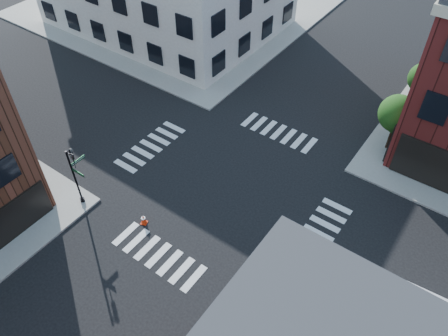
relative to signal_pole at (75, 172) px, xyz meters
The scene contains 7 objects.
ground 9.90m from the signal_pole, 44.81° to the left, with size 120.00×120.00×0.00m, color black.
sidewalk_nw 31.27m from the signal_pole, 117.29° to the left, with size 30.00×30.00×0.15m, color gray.
tree_near 21.94m from the signal_pole, 49.38° to the left, with size 2.69×2.69×4.49m.
tree_far 26.78m from the signal_pole, 57.77° to the left, with size 2.43×2.43×4.07m.
signal_pole is the anchor object (origin of this frame).
box_truck 20.34m from the signal_pole, ahead, with size 8.50×3.11×3.78m.
traffic_cone 5.13m from the signal_pole, 12.62° to the left, with size 0.50×0.50×0.73m.
Camera 1 is at (11.80, -16.74, 21.91)m, focal length 35.00 mm.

